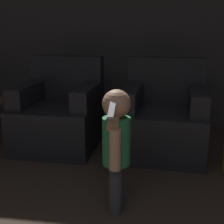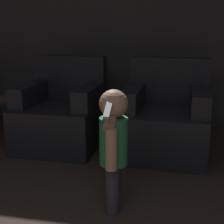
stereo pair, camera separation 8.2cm
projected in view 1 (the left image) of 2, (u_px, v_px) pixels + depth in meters
wall_back at (136, 19)px, 3.76m from camera, size 8.40×0.05×2.60m
armchair_left at (60, 115)px, 3.22m from camera, size 0.80×0.85×0.90m
armchair_right at (163, 119)px, 3.06m from camera, size 0.82×0.87×0.90m
person_toddler at (116, 141)px, 1.99m from camera, size 0.18×0.32×0.82m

